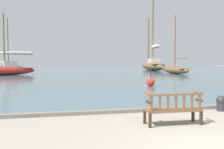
{
  "coord_description": "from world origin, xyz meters",
  "views": [
    {
      "loc": [
        -3.22,
        -4.56,
        1.83
      ],
      "look_at": [
        0.01,
        10.0,
        1.0
      ],
      "focal_mm": 40.0,
      "sensor_mm": 36.0,
      "label": 1
    }
  ],
  "objects_px": {
    "mooring_bollard": "(221,103)",
    "sailboat_outer_starboard": "(153,64)",
    "sailboat_mid_starboard": "(6,69)",
    "channel_buoy": "(151,82)",
    "park_bench": "(173,108)",
    "sailboat_mid_port": "(175,69)"
  },
  "relations": [
    {
      "from": "sailboat_mid_starboard",
      "to": "sailboat_outer_starboard",
      "type": "distance_m",
      "value": 25.16
    },
    {
      "from": "sailboat_mid_starboard",
      "to": "park_bench",
      "type": "bearing_deg",
      "value": -70.24
    },
    {
      "from": "park_bench",
      "to": "sailboat_outer_starboard",
      "type": "relative_size",
      "value": 0.12
    },
    {
      "from": "sailboat_mid_port",
      "to": "mooring_bollard",
      "type": "distance_m",
      "value": 25.27
    },
    {
      "from": "sailboat_mid_port",
      "to": "channel_buoy",
      "type": "height_order",
      "value": "sailboat_mid_port"
    },
    {
      "from": "sailboat_mid_port",
      "to": "channel_buoy",
      "type": "distance_m",
      "value": 17.85
    },
    {
      "from": "sailboat_mid_starboard",
      "to": "sailboat_mid_port",
      "type": "distance_m",
      "value": 21.68
    },
    {
      "from": "park_bench",
      "to": "sailboat_outer_starboard",
      "type": "distance_m",
      "value": 38.5
    },
    {
      "from": "sailboat_mid_starboard",
      "to": "mooring_bollard",
      "type": "relative_size",
      "value": 13.06
    },
    {
      "from": "mooring_bollard",
      "to": "sailboat_outer_starboard",
      "type": "bearing_deg",
      "value": 72.14
    },
    {
      "from": "sailboat_mid_starboard",
      "to": "channel_buoy",
      "type": "distance_m",
      "value": 20.15
    },
    {
      "from": "park_bench",
      "to": "mooring_bollard",
      "type": "distance_m",
      "value": 2.97
    },
    {
      "from": "park_bench",
      "to": "channel_buoy",
      "type": "relative_size",
      "value": 1.26
    },
    {
      "from": "sailboat_outer_starboard",
      "to": "channel_buoy",
      "type": "relative_size",
      "value": 10.73
    },
    {
      "from": "park_bench",
      "to": "sailboat_outer_starboard",
      "type": "bearing_deg",
      "value": 69.11
    },
    {
      "from": "sailboat_mid_port",
      "to": "mooring_bollard",
      "type": "height_order",
      "value": "sailboat_mid_port"
    },
    {
      "from": "sailboat_mid_starboard",
      "to": "sailboat_mid_port",
      "type": "height_order",
      "value": "sailboat_mid_port"
    },
    {
      "from": "sailboat_mid_port",
      "to": "channel_buoy",
      "type": "bearing_deg",
      "value": -121.95
    },
    {
      "from": "mooring_bollard",
      "to": "channel_buoy",
      "type": "distance_m",
      "value": 8.13
    },
    {
      "from": "sailboat_mid_starboard",
      "to": "sailboat_outer_starboard",
      "type": "height_order",
      "value": "sailboat_outer_starboard"
    },
    {
      "from": "park_bench",
      "to": "sailboat_outer_starboard",
      "type": "xyz_separation_m",
      "value": [
        13.73,
        35.96,
        0.7
      ]
    },
    {
      "from": "sailboat_outer_starboard",
      "to": "park_bench",
      "type": "bearing_deg",
      "value": -110.89
    }
  ]
}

